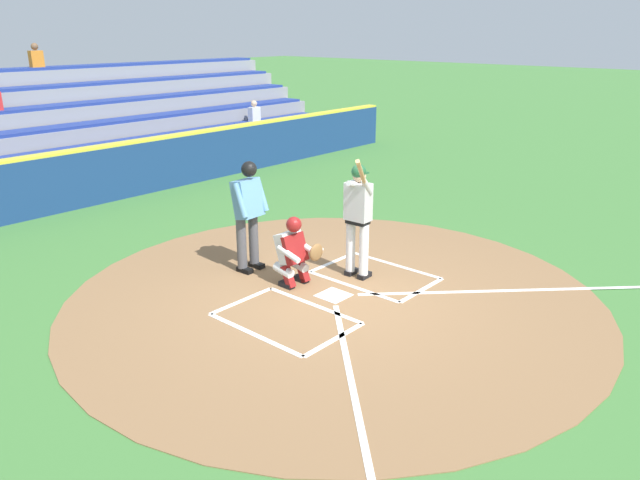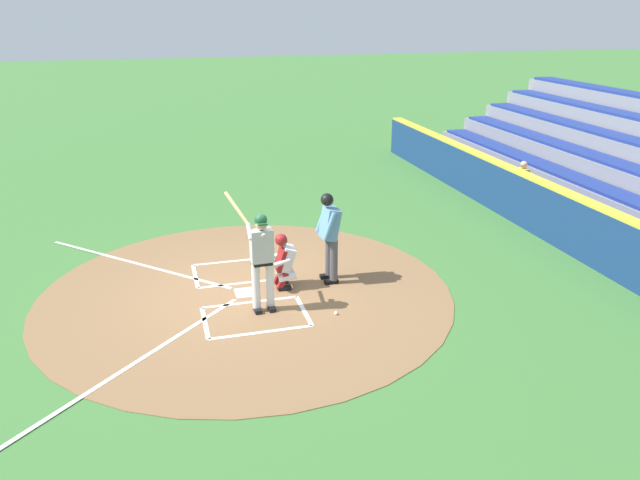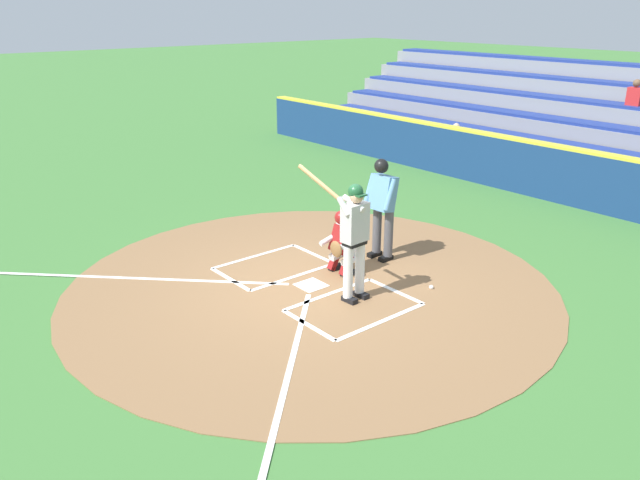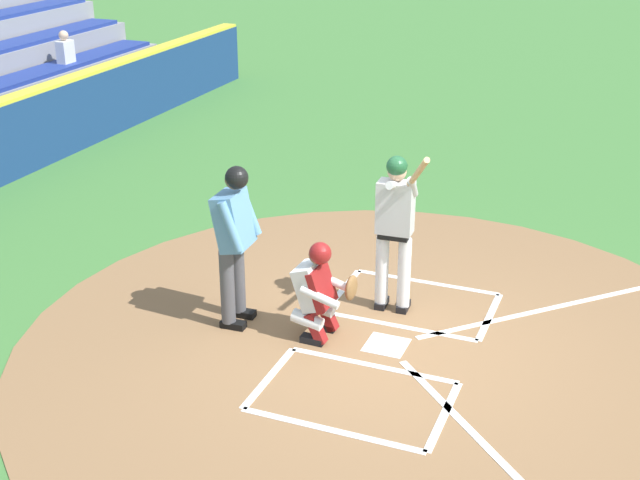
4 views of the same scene
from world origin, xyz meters
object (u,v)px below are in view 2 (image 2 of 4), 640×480
object	(u,v)px
batter	(261,255)
plate_umpire	(330,231)
catcher	(283,260)
baseball	(336,313)

from	to	relation	value
batter	plate_umpire	world-z (taller)	batter
plate_umpire	catcher	bearing A→B (deg)	92.92
batter	plate_umpire	distance (m)	1.80
batter	plate_umpire	xyz separation A→B (m)	(0.93, -1.54, -0.02)
batter	plate_umpire	size ratio (longest dim) A/B	1.14
catcher	plate_umpire	world-z (taller)	plate_umpire
batter	catcher	xyz separation A→B (m)	(0.88, -0.56, -0.51)
catcher	baseball	size ratio (longest dim) A/B	15.27
batter	catcher	bearing A→B (deg)	-32.63
catcher	plate_umpire	distance (m)	1.09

